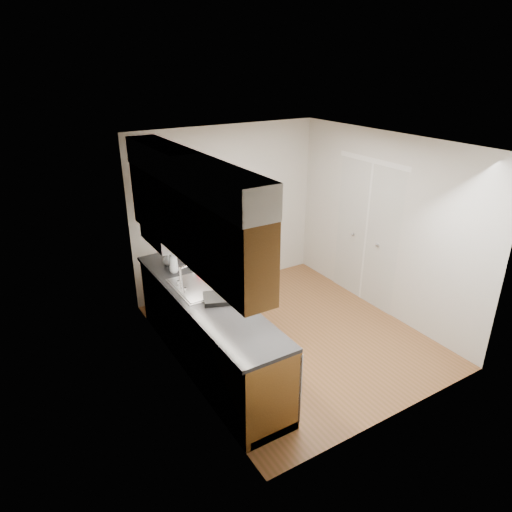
% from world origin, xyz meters
% --- Properties ---
extents(floor, '(3.50, 3.50, 0.00)m').
position_xyz_m(floor, '(0.00, 0.00, 0.00)').
color(floor, brown).
rests_on(floor, ground).
extents(ceiling, '(3.50, 3.50, 0.00)m').
position_xyz_m(ceiling, '(0.00, 0.00, 2.50)').
color(ceiling, white).
rests_on(ceiling, wall_left).
extents(wall_left, '(0.02, 3.50, 2.50)m').
position_xyz_m(wall_left, '(-1.50, 0.00, 1.25)').
color(wall_left, beige).
rests_on(wall_left, floor).
extents(wall_right, '(0.02, 3.50, 2.50)m').
position_xyz_m(wall_right, '(1.50, 0.00, 1.25)').
color(wall_right, beige).
rests_on(wall_right, floor).
extents(wall_back, '(3.00, 0.02, 2.50)m').
position_xyz_m(wall_back, '(0.00, 1.75, 1.25)').
color(wall_back, beige).
rests_on(wall_back, floor).
extents(counter, '(0.64, 2.80, 1.30)m').
position_xyz_m(counter, '(-1.20, -0.00, 0.49)').
color(counter, brown).
rests_on(counter, floor).
extents(upper_cabinets, '(0.47, 2.80, 1.21)m').
position_xyz_m(upper_cabinets, '(-1.33, 0.05, 1.95)').
color(upper_cabinets, brown).
rests_on(upper_cabinets, wall_left).
extents(closet_door, '(0.02, 1.22, 2.05)m').
position_xyz_m(closet_door, '(1.49, 0.30, 1.02)').
color(closet_door, silver).
rests_on(closet_door, wall_right).
extents(floor_mat, '(0.56, 0.81, 0.01)m').
position_xyz_m(floor_mat, '(-0.51, 0.16, 0.01)').
color(floor_mat, slate).
rests_on(floor_mat, floor).
extents(person, '(0.61, 0.80, 2.06)m').
position_xyz_m(person, '(-0.51, 0.16, 1.05)').
color(person, '#9CB9BE').
rests_on(person, floor_mat).
extents(soap_bottle_a, '(0.12, 0.12, 0.29)m').
position_xyz_m(soap_bottle_a, '(-1.28, 0.73, 1.09)').
color(soap_bottle_a, silver).
rests_on(soap_bottle_a, counter).
extents(soap_bottle_b, '(0.13, 0.13, 0.20)m').
position_xyz_m(soap_bottle_b, '(-1.00, 0.90, 1.04)').
color(soap_bottle_b, silver).
rests_on(soap_bottle_b, counter).
extents(soap_bottle_c, '(0.19, 0.19, 0.17)m').
position_xyz_m(soap_bottle_c, '(-1.26, 0.96, 1.03)').
color(soap_bottle_c, silver).
rests_on(soap_bottle_c, counter).
extents(soda_can, '(0.09, 0.09, 0.13)m').
position_xyz_m(soda_can, '(-1.03, 0.53, 1.00)').
color(soda_can, '#BE203C').
rests_on(soda_can, counter).
extents(steel_can, '(0.08, 0.08, 0.12)m').
position_xyz_m(steel_can, '(-1.07, 0.65, 1.00)').
color(steel_can, '#A5A5AA').
rests_on(steel_can, counter).
extents(dish_rack, '(0.42, 0.39, 0.05)m').
position_xyz_m(dish_rack, '(-1.13, -0.21, 0.97)').
color(dish_rack, black).
rests_on(dish_rack, counter).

